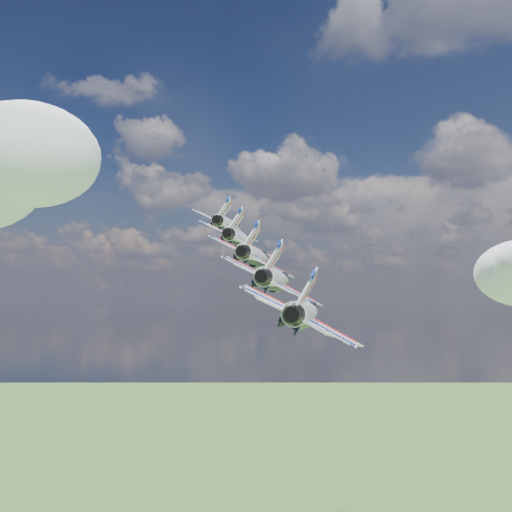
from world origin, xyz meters
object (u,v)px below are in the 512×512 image
Objects in this scene: jet_4 at (305,312)px; jet_3 at (276,279)px; jet_0 at (230,226)px; jet_2 at (256,256)px; jet_1 at (241,239)px.

jet_3 is at bearing 114.19° from jet_4.
jet_4 is at bearing -65.81° from jet_3.
jet_3 is at bearing -65.81° from jet_0.
jet_0 is at bearing 114.19° from jet_4.
jet_4 is at bearing -65.81° from jet_2.
jet_1 is at bearing 114.19° from jet_2.
jet_2 reaches higher than jet_4.
jet_1 is 1.00× the size of jet_2.
jet_2 is 1.00× the size of jet_4.
jet_0 reaches higher than jet_2.
jet_1 is at bearing -65.81° from jet_0.
jet_2 is at bearing -65.81° from jet_0.
jet_0 is 32.73m from jet_3.
jet_1 is at bearing 114.19° from jet_3.
jet_2 is 21.82m from jet_4.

